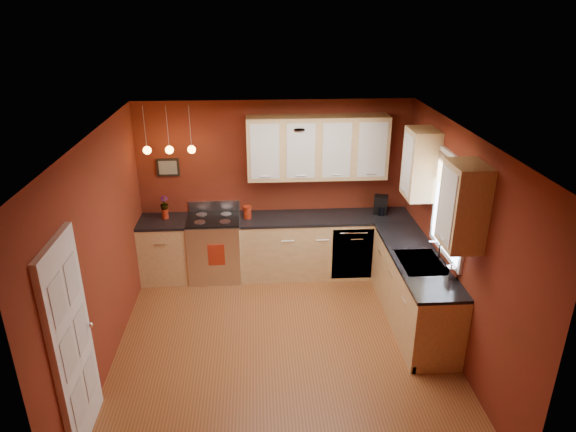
{
  "coord_description": "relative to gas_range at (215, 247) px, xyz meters",
  "views": [
    {
      "loc": [
        -0.27,
        -5.12,
        3.89
      ],
      "look_at": [
        0.12,
        1.0,
        1.3
      ],
      "focal_mm": 32.0,
      "sensor_mm": 36.0,
      "label": 1
    }
  ],
  "objects": [
    {
      "name": "wall_left",
      "position": [
        -1.08,
        -1.8,
        0.82
      ],
      "size": [
        0.02,
        4.2,
        2.6
      ],
      "primitive_type": "cube",
      "color": "maroon",
      "rests_on": "floor"
    },
    {
      "name": "wall_picture",
      "position": [
        -0.63,
        0.28,
        1.17
      ],
      "size": [
        0.32,
        0.03,
        0.26
      ],
      "primitive_type": "cube",
      "color": "black",
      "rests_on": "wall_back"
    },
    {
      "name": "base_cabinets_back_right",
      "position": [
        1.65,
        -0.0,
        -0.03
      ],
      "size": [
        2.54,
        0.6,
        0.9
      ],
      "primitive_type": "cube",
      "color": "#DDB676",
      "rests_on": "floor"
    },
    {
      "name": "soap_pump",
      "position": [
        2.84,
        -1.9,
        0.57
      ],
      "size": [
        0.11,
        0.11,
        0.22
      ],
      "primitive_type": "imported",
      "rotation": [
        0.0,
        0.0,
        0.08
      ],
      "color": "white",
      "rests_on": "counter_right"
    },
    {
      "name": "window",
      "position": [
        2.89,
        -1.5,
        1.21
      ],
      "size": [
        0.06,
        1.02,
        1.22
      ],
      "color": "white",
      "rests_on": "wall_right"
    },
    {
      "name": "sink",
      "position": [
        2.62,
        -1.5,
        0.43
      ],
      "size": [
        0.5,
        0.7,
        0.33
      ],
      "color": "gray",
      "rests_on": "counter_right"
    },
    {
      "name": "upper_cabinets_right",
      "position": [
        2.75,
        -1.48,
        1.47
      ],
      "size": [
        0.35,
        1.95,
        0.9
      ],
      "primitive_type": "cube",
      "color": "#DDB676",
      "rests_on": "wall_right"
    },
    {
      "name": "pendant_lights",
      "position": [
        -0.53,
        -0.05,
        1.53
      ],
      "size": [
        0.71,
        0.11,
        0.66
      ],
      "color": "gray",
      "rests_on": "ceiling"
    },
    {
      "name": "upper_cabinets_back",
      "position": [
        1.52,
        0.12,
        1.47
      ],
      "size": [
        2.0,
        0.35,
        0.9
      ],
      "primitive_type": "cube",
      "color": "#DDB676",
      "rests_on": "wall_back"
    },
    {
      "name": "floor",
      "position": [
        0.92,
        -1.8,
        -0.48
      ],
      "size": [
        4.2,
        4.2,
        0.0
      ],
      "primitive_type": "plane",
      "color": "#964D2B",
      "rests_on": "ground"
    },
    {
      "name": "counter_back_left",
      "position": [
        -0.73,
        -0.0,
        0.44
      ],
      "size": [
        0.7,
        0.62,
        0.04
      ],
      "primitive_type": "cube",
      "color": "black",
      "rests_on": "base_cabinets_back_left"
    },
    {
      "name": "red_canister",
      "position": [
        0.5,
        0.0,
        0.55
      ],
      "size": [
        0.12,
        0.12,
        0.19
      ],
      "color": "maroon",
      "rests_on": "counter_back_right"
    },
    {
      "name": "gas_range",
      "position": [
        0.0,
        0.0,
        0.0
      ],
      "size": [
        0.76,
        0.64,
        1.11
      ],
      "color": "silver",
      "rests_on": "floor"
    },
    {
      "name": "counter_back_right",
      "position": [
        1.65,
        -0.0,
        0.44
      ],
      "size": [
        2.54,
        0.62,
        0.04
      ],
      "primitive_type": "cube",
      "color": "black",
      "rests_on": "base_cabinets_back_right"
    },
    {
      "name": "base_cabinets_right",
      "position": [
        2.62,
        -1.35,
        -0.03
      ],
      "size": [
        0.6,
        2.1,
        0.9
      ],
      "primitive_type": "cube",
      "color": "#DDB676",
      "rests_on": "floor"
    },
    {
      "name": "dishwasher_front",
      "position": [
        2.02,
        -0.29,
        -0.03
      ],
      "size": [
        0.6,
        0.02,
        0.8
      ],
      "primitive_type": "cube",
      "color": "silver",
      "rests_on": "base_cabinets_back_right"
    },
    {
      "name": "base_cabinets_back_left",
      "position": [
        -0.73,
        -0.0,
        -0.03
      ],
      "size": [
        0.7,
        0.6,
        0.9
      ],
      "primitive_type": "cube",
      "color": "#DDB676",
      "rests_on": "floor"
    },
    {
      "name": "wall_back",
      "position": [
        0.92,
        0.3,
        0.82
      ],
      "size": [
        4.0,
        0.02,
        2.6
      ],
      "primitive_type": "cube",
      "color": "maroon",
      "rests_on": "floor"
    },
    {
      "name": "wall_front",
      "position": [
        0.92,
        -3.9,
        0.82
      ],
      "size": [
        4.0,
        0.02,
        2.6
      ],
      "primitive_type": "cube",
      "color": "maroon",
      "rests_on": "floor"
    },
    {
      "name": "wall_right",
      "position": [
        2.92,
        -1.8,
        0.82
      ],
      "size": [
        0.02,
        4.2,
        2.6
      ],
      "primitive_type": "cube",
      "color": "maroon",
      "rests_on": "floor"
    },
    {
      "name": "red_vase",
      "position": [
        -0.7,
        0.07,
        0.53
      ],
      "size": [
        0.09,
        0.09,
        0.15
      ],
      "primitive_type": "cylinder",
      "color": "maroon",
      "rests_on": "counter_back_left"
    },
    {
      "name": "counter_right",
      "position": [
        2.62,
        -1.35,
        0.44
      ],
      "size": [
        0.62,
        2.1,
        0.04
      ],
      "primitive_type": "cube",
      "color": "black",
      "rests_on": "base_cabinets_right"
    },
    {
      "name": "ceiling",
      "position": [
        0.92,
        -1.8,
        2.12
      ],
      "size": [
        4.0,
        4.2,
        0.02
      ],
      "primitive_type": "cube",
      "color": "beige",
      "rests_on": "wall_back"
    },
    {
      "name": "door_left_wall",
      "position": [
        -1.05,
        -3.0,
        0.54
      ],
      "size": [
        0.12,
        0.82,
        2.05
      ],
      "color": "white",
      "rests_on": "floor"
    },
    {
      "name": "flowers",
      "position": [
        -0.7,
        0.07,
        0.69
      ],
      "size": [
        0.15,
        0.15,
        0.21
      ],
      "primitive_type": "imported",
      "rotation": [
        0.0,
        0.0,
        0.39
      ],
      "color": "maroon",
      "rests_on": "red_vase"
    },
    {
      "name": "dish_towel",
      "position": [
        0.04,
        -0.33,
        0.04
      ],
      "size": [
        0.24,
        0.02,
        0.32
      ],
      "primitive_type": "cube",
      "color": "maroon",
      "rests_on": "gas_range"
    },
    {
      "name": "coffee_maker",
      "position": [
        2.48,
        0.04,
        0.59
      ],
      "size": [
        0.24,
        0.23,
        0.28
      ],
      "rotation": [
        0.0,
        0.0,
        -0.31
      ],
      "color": "black",
      "rests_on": "counter_back_right"
    }
  ]
}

